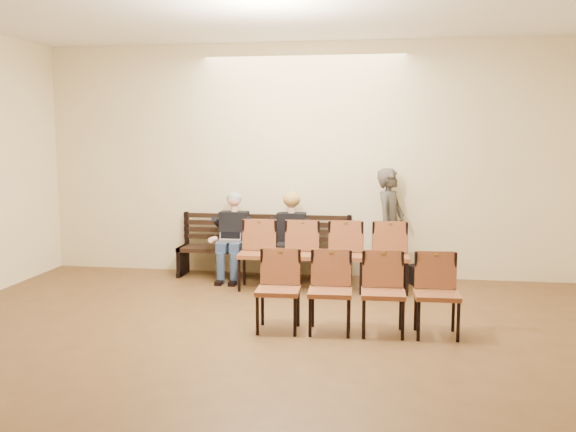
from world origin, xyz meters
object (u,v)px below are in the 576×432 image
(seated_man, at_px, (233,237))
(chair_row_back, at_px, (356,293))
(laptop, at_px, (228,243))
(bag, at_px, (422,275))
(water_bottle, at_px, (298,246))
(seated_woman, at_px, (290,240))
(chair_row_front, at_px, (323,256))
(passerby, at_px, (390,216))
(bench, at_px, (264,263))

(seated_man, bearing_deg, chair_row_back, -50.67)
(laptop, relative_size, bag, 0.88)
(water_bottle, bearing_deg, chair_row_back, -66.63)
(seated_man, distance_m, seated_woman, 0.87)
(water_bottle, height_order, bag, water_bottle)
(chair_row_front, bearing_deg, seated_woman, 132.55)
(seated_woman, height_order, bag, seated_woman)
(seated_woman, relative_size, bag, 3.26)
(water_bottle, bearing_deg, chair_row_front, -39.56)
(passerby, xyz_separation_m, chair_row_back, (-0.34, -2.61, -0.51))
(bench, height_order, chair_row_back, chair_row_back)
(chair_row_front, relative_size, chair_row_back, 1.08)
(bag, relative_size, passerby, 0.19)
(water_bottle, height_order, chair_row_front, chair_row_front)
(seated_woman, bearing_deg, chair_row_back, -65.49)
(seated_man, bearing_deg, water_bottle, -11.85)
(chair_row_back, bearing_deg, laptop, 129.09)
(seated_woman, height_order, chair_row_front, seated_woman)
(seated_woman, xyz_separation_m, chair_row_front, (0.53, -0.53, -0.12))
(seated_man, xyz_separation_m, laptop, (-0.03, -0.15, -0.05))
(bench, bearing_deg, passerby, 3.08)
(laptop, xyz_separation_m, water_bottle, (1.04, -0.06, -0.01))
(laptop, xyz_separation_m, bag, (2.80, 0.24, -0.43))
(laptop, xyz_separation_m, chair_row_front, (1.43, -0.38, -0.09))
(water_bottle, distance_m, passerby, 1.41)
(seated_woman, distance_m, water_bottle, 0.26)
(bench, relative_size, seated_man, 2.09)
(water_bottle, bearing_deg, seated_woman, 124.94)
(seated_man, distance_m, passerby, 2.33)
(laptop, bearing_deg, water_bottle, -6.25)
(seated_man, bearing_deg, bag, 1.83)
(bench, xyz_separation_m, seated_woman, (0.42, -0.12, 0.37))
(laptop, distance_m, chair_row_back, 2.99)
(seated_woman, xyz_separation_m, water_bottle, (0.15, -0.21, -0.04))
(bag, bearing_deg, seated_man, -178.17)
(bag, xyz_separation_m, passerby, (-0.48, 0.13, 0.82))
(laptop, distance_m, chair_row_front, 1.48)
(seated_man, height_order, chair_row_front, seated_man)
(laptop, height_order, chair_row_back, chair_row_back)
(laptop, relative_size, water_bottle, 1.51)
(bag, relative_size, chair_row_back, 0.17)
(bench, bearing_deg, laptop, -149.78)
(bag, bearing_deg, bench, 179.24)
(bench, bearing_deg, seated_woman, -15.77)
(chair_row_back, bearing_deg, passerby, 79.93)
(passerby, bearing_deg, seated_man, 117.44)
(seated_man, bearing_deg, passerby, 5.46)
(water_bottle, xyz_separation_m, chair_row_back, (0.94, -2.17, -0.11))
(water_bottle, bearing_deg, laptop, 176.76)
(bench, height_order, water_bottle, water_bottle)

